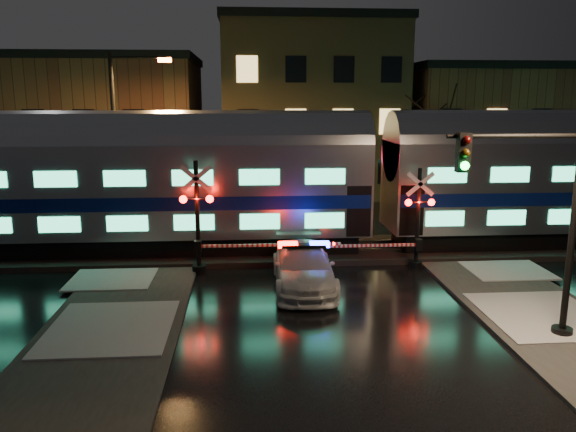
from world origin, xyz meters
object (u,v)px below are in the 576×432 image
object	(u,v)px
crossing_signal_left	(207,228)
streetlight	(121,133)
police_car	(304,267)
traffic_light	(540,227)
crossing_signal_right	(409,229)

from	to	relation	value
crossing_signal_left	streetlight	world-z (taller)	streetlight
police_car	streetlight	size ratio (longest dim) A/B	0.60
traffic_light	crossing_signal_left	bearing A→B (deg)	146.56
crossing_signal_right	traffic_light	size ratio (longest dim) A/B	0.93
police_car	streetlight	world-z (taller)	streetlight
streetlight	police_car	bearing A→B (deg)	-46.87
crossing_signal_left	crossing_signal_right	bearing A→B (deg)	-0.05
crossing_signal_left	streetlight	distance (m)	8.65
police_car	streetlight	xyz separation A→B (m)	(-7.96, 8.50, 4.28)
crossing_signal_right	police_car	bearing A→B (deg)	-157.29
crossing_signal_right	traffic_light	distance (m)	7.07
police_car	streetlight	distance (m)	12.41
police_car	streetlight	bearing A→B (deg)	134.17
police_car	traffic_light	distance (m)	8.06
crossing_signal_right	crossing_signal_left	xyz separation A→B (m)	(-7.83, 0.01, 0.15)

